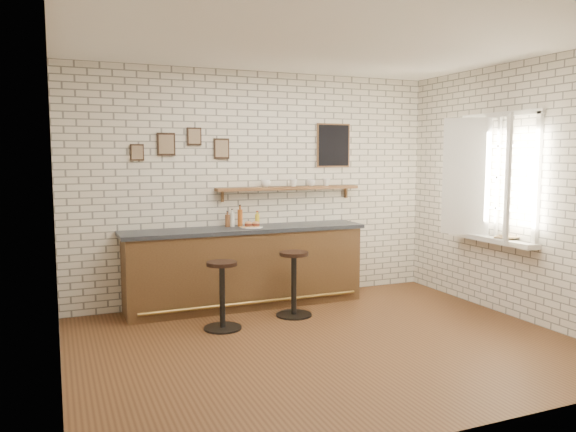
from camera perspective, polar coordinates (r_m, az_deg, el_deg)
name	(u,v)px	position (r m, az deg, el deg)	size (l,w,h in m)	color
ground	(325,344)	(5.89, 3.79, -12.81)	(5.00, 5.00, 0.00)	brown
bar_counter	(246,267)	(7.17, -4.34, -5.16)	(3.10, 0.65, 1.01)	#53391E
sandwich_plate	(251,227)	(7.07, -3.73, -1.13)	(0.28, 0.28, 0.01)	white
ciabatta_sandwich	(252,224)	(7.07, -3.67, -0.82)	(0.22, 0.16, 0.06)	tan
potato_chips	(251,227)	(7.07, -3.82, -1.08)	(0.26, 0.20, 0.00)	#E1A54F
bitters_bottle_brown	(228,220)	(7.17, -6.16, -0.45)	(0.06, 0.06, 0.20)	brown
bitters_bottle_white	(232,219)	(7.18, -5.69, -0.34)	(0.06, 0.06, 0.23)	silver
bitters_bottle_amber	(240,217)	(7.21, -4.89, -0.15)	(0.07, 0.07, 0.28)	#9D4C19
condiment_bottle_yellow	(257,219)	(7.29, -3.14, -0.33)	(0.06, 0.06, 0.19)	gold
bar_stool_left	(222,293)	(6.28, -6.69, -7.78)	(0.42, 0.42, 0.76)	black
bar_stool_right	(294,282)	(6.74, 0.60, -6.68)	(0.44, 0.44, 0.78)	black
wall_shelf	(289,188)	(7.48, 0.09, 2.83)	(2.00, 0.18, 0.18)	brown
shelf_cup_a	(266,183)	(7.35, -2.29, 3.32)	(0.12, 0.12, 0.10)	white
shelf_cup_b	(293,183)	(7.50, 0.56, 3.38)	(0.10, 0.10, 0.10)	white
shelf_cup_c	(311,183)	(7.60, 2.35, 3.38)	(0.11, 0.11, 0.09)	white
shelf_cup_d	(326,182)	(7.70, 3.92, 3.46)	(0.11, 0.11, 0.10)	white
back_wall_decor	(275,145)	(7.47, -1.38, 7.19)	(2.96, 0.02, 0.56)	black
window_sill	(491,239)	(7.27, 19.93, -2.21)	(0.20, 1.35, 0.06)	white
casement_window	(491,178)	(7.18, 19.90, 3.70)	(0.40, 1.30, 1.56)	white
book_lower	(503,238)	(7.09, 21.02, -2.13)	(0.17, 0.22, 0.02)	tan
book_upper	(503,237)	(7.10, 20.96, -1.97)	(0.16, 0.22, 0.02)	tan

